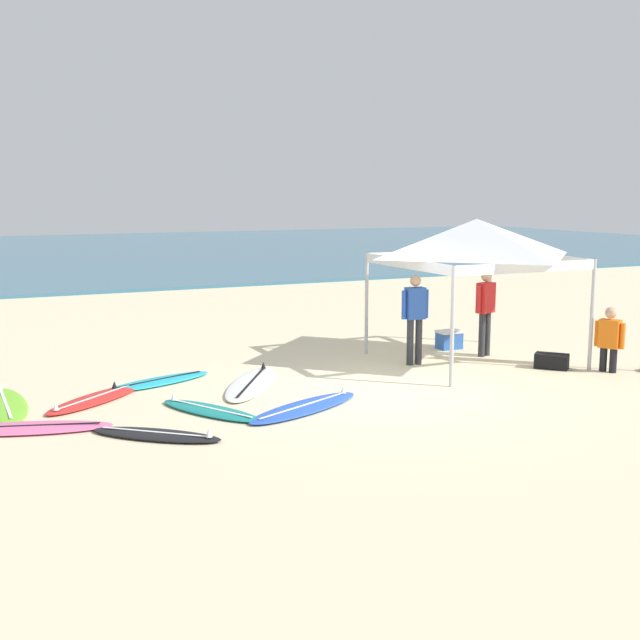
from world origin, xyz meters
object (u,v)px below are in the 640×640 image
at_px(canopy_tent, 476,238).
at_px(surfboard_white, 252,383).
at_px(surfboard_black, 157,435).
at_px(surfboard_cyan, 158,381).
at_px(person_blue, 415,313).
at_px(surfboard_teal, 210,410).
at_px(gear_bag_near_tent, 552,361).
at_px(surfboard_lime, 5,405).
at_px(surfboard_pink, 24,428).
at_px(cooler_box, 449,339).
at_px(person_red, 485,307).
at_px(surfboard_red, 95,399).
at_px(person_orange, 610,337).
at_px(surfboard_blue, 305,407).

height_order(canopy_tent, surfboard_white, canopy_tent).
bearing_deg(surfboard_black, surfboard_cyan, 76.46).
bearing_deg(surfboard_white, person_blue, 4.60).
relative_size(surfboard_teal, gear_bag_near_tent, 3.25).
xyz_separation_m(surfboard_lime, person_blue, (7.27, -0.02, 0.95)).
bearing_deg(surfboard_pink, gear_bag_near_tent, 0.19).
distance_m(surfboard_white, person_blue, 3.52).
distance_m(canopy_tent, cooler_box, 2.54).
distance_m(surfboard_cyan, person_red, 6.58).
relative_size(surfboard_teal, surfboard_black, 1.11).
bearing_deg(person_red, surfboard_teal, -164.71).
xyz_separation_m(person_blue, gear_bag_near_tent, (2.15, -1.37, -0.85)).
bearing_deg(surfboard_teal, surfboard_pink, 175.68).
height_order(surfboard_red, surfboard_white, same).
relative_size(surfboard_black, gear_bag_near_tent, 2.93).
bearing_deg(canopy_tent, person_orange, -46.08).
relative_size(surfboard_white, person_orange, 2.08).
height_order(canopy_tent, cooler_box, canopy_tent).
relative_size(surfboard_pink, cooler_box, 4.92).
bearing_deg(cooler_box, surfboard_lime, -173.53).
xyz_separation_m(canopy_tent, surfboard_teal, (-5.69, -1.36, -2.35)).
distance_m(person_orange, gear_bag_near_tent, 1.12).
bearing_deg(surfboard_blue, surfboard_white, 97.19).
bearing_deg(surfboard_red, surfboard_blue, -33.10).
distance_m(surfboard_black, person_orange, 8.44).
bearing_deg(cooler_box, surfboard_blue, -146.69).
bearing_deg(person_blue, surfboard_lime, 179.81).
height_order(person_blue, person_orange, person_blue).
bearing_deg(person_blue, cooler_box, 34.56).
relative_size(person_orange, cooler_box, 2.40).
height_order(surfboard_white, cooler_box, cooler_box).
xyz_separation_m(surfboard_teal, surfboard_pink, (-2.59, 0.20, -0.00)).
relative_size(person_blue, person_orange, 1.43).
bearing_deg(gear_bag_near_tent, person_red, 107.00).
bearing_deg(surfboard_cyan, surfboard_teal, -82.50).
bearing_deg(person_red, person_orange, -60.65).
height_order(surfboard_white, gear_bag_near_tent, gear_bag_near_tent).
xyz_separation_m(surfboard_cyan, cooler_box, (6.27, 0.48, 0.16)).
xyz_separation_m(surfboard_black, gear_bag_near_tent, (7.66, 1.09, 0.10)).
relative_size(surfboard_red, gear_bag_near_tent, 3.29).
bearing_deg(surfboard_black, surfboard_pink, 146.30).
distance_m(canopy_tent, surfboard_cyan, 6.46).
bearing_deg(surfboard_black, surfboard_white, 45.70).
relative_size(surfboard_teal, surfboard_red, 0.99).
height_order(person_orange, gear_bag_near_tent, person_orange).
bearing_deg(person_orange, person_blue, 145.02).
bearing_deg(person_orange, surfboard_teal, 176.71).
bearing_deg(surfboard_black, surfboard_blue, 10.40).
distance_m(surfboard_teal, surfboard_red, 2.01).
distance_m(canopy_tent, surfboard_white, 5.12).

